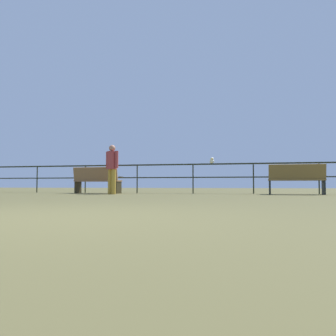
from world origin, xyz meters
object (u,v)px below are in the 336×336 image
object	(u,v)px
seagull_on_rail	(212,161)
bench_near_left	(97,179)
person_by_bench	(112,166)
bench_near_right	(296,178)

from	to	relation	value
seagull_on_rail	bench_near_left	bearing A→B (deg)	-168.96
bench_near_left	seagull_on_rail	distance (m)	4.19
seagull_on_rail	person_by_bench	bearing A→B (deg)	-151.54
bench_near_left	bench_near_right	bearing A→B (deg)	0.03
person_by_bench	seagull_on_rail	xyz separation A→B (m)	(3.11, 1.69, 0.24)
bench_near_left	person_by_bench	distance (m)	1.37
bench_near_left	bench_near_right	size ratio (longest dim) A/B	1.01
bench_near_left	seagull_on_rail	bearing A→B (deg)	11.04
person_by_bench	seagull_on_rail	size ratio (longest dim) A/B	3.58
person_by_bench	seagull_on_rail	world-z (taller)	person_by_bench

